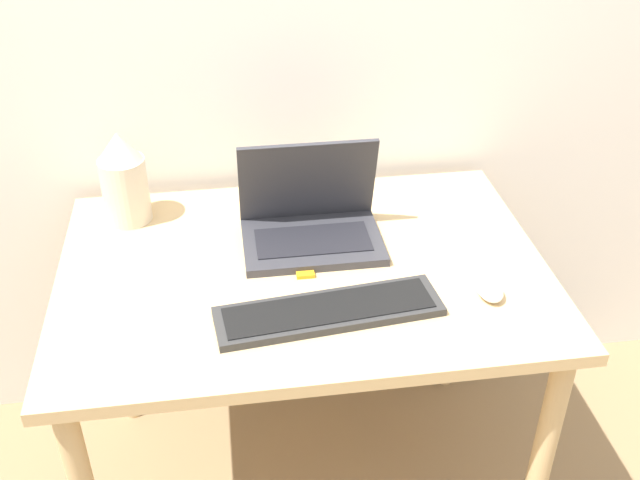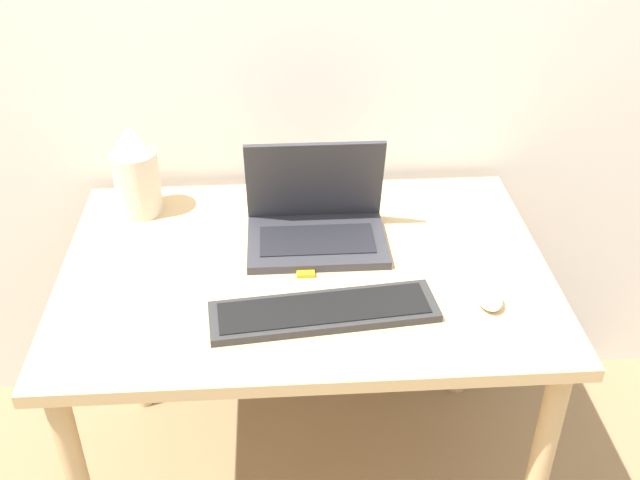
{
  "view_description": "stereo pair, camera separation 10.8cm",
  "coord_description": "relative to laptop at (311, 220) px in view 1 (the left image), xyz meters",
  "views": [
    {
      "loc": [
        -0.16,
        -1.0,
        1.72
      ],
      "look_at": [
        0.03,
        0.33,
        0.84
      ],
      "focal_mm": 42.0,
      "sensor_mm": 36.0,
      "label": 1
    },
    {
      "loc": [
        -0.05,
        -1.01,
        1.72
      ],
      "look_at": [
        0.03,
        0.33,
        0.84
      ],
      "focal_mm": 42.0,
      "sensor_mm": 36.0,
      "label": 2
    }
  ],
  "objects": [
    {
      "name": "desk",
      "position": [
        -0.03,
        -0.11,
        -0.15
      ],
      "size": [
        1.1,
        0.77,
        0.74
      ],
      "color": "tan",
      "rests_on": "ground_plane"
    },
    {
      "name": "laptop",
      "position": [
        0.0,
        0.0,
        0.0
      ],
      "size": [
        0.32,
        0.23,
        0.24
      ],
      "color": "#333338",
      "rests_on": "desk"
    },
    {
      "name": "keyboard",
      "position": [
        -0.0,
        -0.29,
        -0.04
      ],
      "size": [
        0.48,
        0.18,
        0.02
      ],
      "color": "#2D2D2D",
      "rests_on": "desk"
    },
    {
      "name": "mouse",
      "position": [
        0.35,
        -0.28,
        -0.04
      ],
      "size": [
        0.05,
        0.09,
        0.03
      ],
      "color": "white",
      "rests_on": "desk"
    },
    {
      "name": "vase",
      "position": [
        -0.44,
        0.15,
        0.06
      ],
      "size": [
        0.11,
        0.11,
        0.24
      ],
      "color": "beige",
      "rests_on": "desk"
    },
    {
      "name": "mp3_player",
      "position": [
        -0.04,
        -0.14,
        -0.05
      ],
      "size": [
        0.04,
        0.05,
        0.01
      ],
      "color": "orange",
      "rests_on": "desk"
    }
  ]
}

